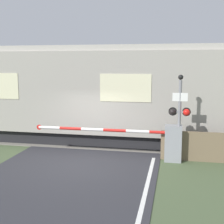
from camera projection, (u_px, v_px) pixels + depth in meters
name	position (u px, v px, depth m)	size (l,w,h in m)	color
ground_plane	(82.00, 162.00, 11.23)	(80.00, 80.00, 0.00)	#475638
track_bed	(102.00, 140.00, 14.37)	(36.00, 3.20, 0.13)	slate
train	(14.00, 92.00, 14.89)	(20.43, 2.98, 4.28)	black
crossing_barrier	(162.00, 141.00, 11.34)	(5.59, 0.44, 1.33)	gray
signal_post	(180.00, 113.00, 11.02)	(0.78, 0.26, 3.15)	gray
roadside_fence	(209.00, 147.00, 11.19)	(3.45, 0.06, 1.10)	#726047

